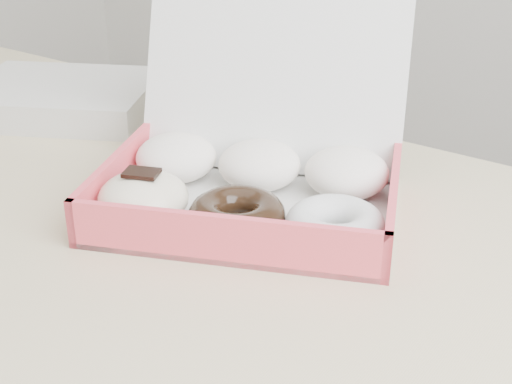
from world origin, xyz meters
The scene contains 3 objects.
table centered at (0.00, 0.00, 0.67)m, with size 1.20×0.80×0.75m.
donut_box centered at (0.23, 0.13, 0.79)m, with size 0.41×0.40×0.23m.
newspapers centered at (-0.19, 0.22, 0.77)m, with size 0.27×0.22×0.04m, color silver.
Camera 1 is at (0.64, -0.45, 1.11)m, focal length 50.00 mm.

